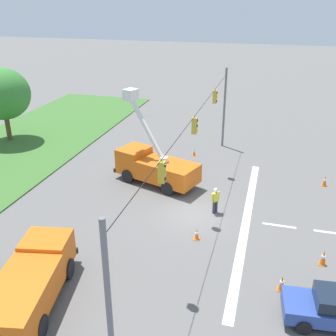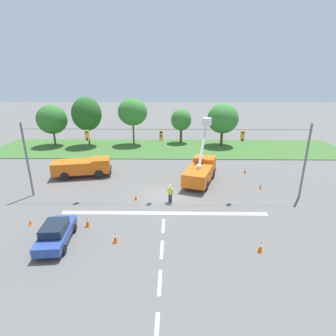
{
  "view_description": "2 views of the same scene",
  "coord_description": "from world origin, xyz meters",
  "px_view_note": "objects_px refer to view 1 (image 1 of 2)",
  "views": [
    {
      "loc": [
        -21.61,
        -4.29,
        12.87
      ],
      "look_at": [
        2.35,
        2.33,
        1.95
      ],
      "focal_mm": 42.0,
      "sensor_mm": 36.0,
      "label": 1
    },
    {
      "loc": [
        0.67,
        -23.28,
        11.05
      ],
      "look_at": [
        0.26,
        1.25,
        2.49
      ],
      "focal_mm": 28.0,
      "sensor_mm": 36.0,
      "label": 2
    }
  ],
  "objects_px": {
    "tree_far_east": "(2,94)",
    "traffic_cone_near_bucket": "(282,283)",
    "traffic_cone_mid_left": "(194,152)",
    "traffic_cone_lane_edge_b": "(325,181)",
    "utility_truck_support_near": "(31,282)",
    "road_worker": "(215,199)",
    "traffic_cone_lane_edge_a": "(197,234)",
    "sedan_blue": "(336,308)",
    "utility_truck_bucket_lift": "(154,165)",
    "traffic_cone_foreground_right": "(142,148)",
    "traffic_cone_mid_right": "(323,258)"
  },
  "relations": [
    {
      "from": "sedan_blue",
      "to": "traffic_cone_foreground_right",
      "type": "height_order",
      "value": "sedan_blue"
    },
    {
      "from": "sedan_blue",
      "to": "traffic_cone_mid_left",
      "type": "relative_size",
      "value": 6.95
    },
    {
      "from": "traffic_cone_mid_right",
      "to": "sedan_blue",
      "type": "bearing_deg",
      "value": -178.06
    },
    {
      "from": "utility_truck_support_near",
      "to": "traffic_cone_mid_right",
      "type": "height_order",
      "value": "utility_truck_support_near"
    },
    {
      "from": "utility_truck_support_near",
      "to": "traffic_cone_mid_right",
      "type": "bearing_deg",
      "value": -63.42
    },
    {
      "from": "tree_far_east",
      "to": "traffic_cone_near_bucket",
      "type": "height_order",
      "value": "tree_far_east"
    },
    {
      "from": "utility_truck_support_near",
      "to": "tree_far_east",
      "type": "bearing_deg",
      "value": 38.13
    },
    {
      "from": "tree_far_east",
      "to": "traffic_cone_foreground_right",
      "type": "distance_m",
      "value": 13.97
    },
    {
      "from": "tree_far_east",
      "to": "traffic_cone_lane_edge_b",
      "type": "distance_m",
      "value": 28.9
    },
    {
      "from": "tree_far_east",
      "to": "utility_truck_bucket_lift",
      "type": "bearing_deg",
      "value": -107.59
    },
    {
      "from": "utility_truck_support_near",
      "to": "traffic_cone_lane_edge_b",
      "type": "xyz_separation_m",
      "value": [
        16.35,
        -13.81,
        -0.79
      ]
    },
    {
      "from": "utility_truck_support_near",
      "to": "traffic_cone_mid_left",
      "type": "xyz_separation_m",
      "value": [
        19.69,
        -3.3,
        -0.88
      ]
    },
    {
      "from": "road_worker",
      "to": "traffic_cone_foreground_right",
      "type": "relative_size",
      "value": 2.41
    },
    {
      "from": "traffic_cone_mid_left",
      "to": "traffic_cone_lane_edge_a",
      "type": "bearing_deg",
      "value": -167.38
    },
    {
      "from": "sedan_blue",
      "to": "traffic_cone_mid_right",
      "type": "bearing_deg",
      "value": 1.94
    },
    {
      "from": "traffic_cone_mid_right",
      "to": "traffic_cone_lane_edge_a",
      "type": "distance_m",
      "value": 6.82
    },
    {
      "from": "sedan_blue",
      "to": "traffic_cone_foreground_right",
      "type": "relative_size",
      "value": 6.05
    },
    {
      "from": "road_worker",
      "to": "traffic_cone_lane_edge_b",
      "type": "distance_m",
      "value": 9.41
    },
    {
      "from": "traffic_cone_mid_left",
      "to": "traffic_cone_lane_edge_b",
      "type": "relative_size",
      "value": 0.81
    },
    {
      "from": "traffic_cone_foreground_right",
      "to": "traffic_cone_mid_left",
      "type": "height_order",
      "value": "traffic_cone_foreground_right"
    },
    {
      "from": "utility_truck_bucket_lift",
      "to": "road_worker",
      "type": "xyz_separation_m",
      "value": [
        -3.28,
        -5.09,
        -0.39
      ]
    },
    {
      "from": "road_worker",
      "to": "traffic_cone_lane_edge_a",
      "type": "relative_size",
      "value": 2.66
    },
    {
      "from": "traffic_cone_lane_edge_b",
      "to": "utility_truck_support_near",
      "type": "bearing_deg",
      "value": 139.8
    },
    {
      "from": "utility_truck_bucket_lift",
      "to": "road_worker",
      "type": "distance_m",
      "value": 6.07
    },
    {
      "from": "traffic_cone_lane_edge_a",
      "to": "utility_truck_bucket_lift",
      "type": "bearing_deg",
      "value": 34.92
    },
    {
      "from": "utility_truck_support_near",
      "to": "traffic_cone_lane_edge_b",
      "type": "relative_size",
      "value": 8.68
    },
    {
      "from": "utility_truck_support_near",
      "to": "traffic_cone_lane_edge_a",
      "type": "relative_size",
      "value": 10.32
    },
    {
      "from": "utility_truck_bucket_lift",
      "to": "traffic_cone_mid_right",
      "type": "height_order",
      "value": "utility_truck_bucket_lift"
    },
    {
      "from": "sedan_blue",
      "to": "traffic_cone_mid_left",
      "type": "bearing_deg",
      "value": 29.46
    },
    {
      "from": "sedan_blue",
      "to": "road_worker",
      "type": "bearing_deg",
      "value": 39.09
    },
    {
      "from": "traffic_cone_mid_right",
      "to": "traffic_cone_lane_edge_a",
      "type": "relative_size",
      "value": 1.24
    },
    {
      "from": "sedan_blue",
      "to": "traffic_cone_lane_edge_b",
      "type": "bearing_deg",
      "value": -3.03
    },
    {
      "from": "tree_far_east",
      "to": "utility_truck_bucket_lift",
      "type": "distance_m",
      "value": 17.34
    },
    {
      "from": "utility_truck_support_near",
      "to": "road_worker",
      "type": "relative_size",
      "value": 3.88
    },
    {
      "from": "tree_far_east",
      "to": "traffic_cone_lane_edge_a",
      "type": "height_order",
      "value": "tree_far_east"
    },
    {
      "from": "tree_far_east",
      "to": "road_worker",
      "type": "distance_m",
      "value": 23.22
    },
    {
      "from": "traffic_cone_mid_right",
      "to": "utility_truck_support_near",
      "type": "bearing_deg",
      "value": 116.58
    },
    {
      "from": "utility_truck_bucket_lift",
      "to": "traffic_cone_mid_left",
      "type": "distance_m",
      "value": 6.46
    },
    {
      "from": "utility_truck_bucket_lift",
      "to": "utility_truck_support_near",
      "type": "relative_size",
      "value": 0.99
    },
    {
      "from": "utility_truck_bucket_lift",
      "to": "traffic_cone_near_bucket",
      "type": "relative_size",
      "value": 8.37
    },
    {
      "from": "road_worker",
      "to": "utility_truck_bucket_lift",
      "type": "bearing_deg",
      "value": 57.2
    },
    {
      "from": "traffic_cone_mid_left",
      "to": "traffic_cone_lane_edge_b",
      "type": "distance_m",
      "value": 11.04
    },
    {
      "from": "utility_truck_support_near",
      "to": "traffic_cone_lane_edge_a",
      "type": "xyz_separation_m",
      "value": [
        7.01,
        -6.13,
        -0.87
      ]
    },
    {
      "from": "utility_truck_bucket_lift",
      "to": "traffic_cone_foreground_right",
      "type": "relative_size",
      "value": 9.26
    },
    {
      "from": "utility_truck_support_near",
      "to": "traffic_cone_lane_edge_b",
      "type": "bearing_deg",
      "value": -40.2
    },
    {
      "from": "sedan_blue",
      "to": "traffic_cone_mid_left",
      "type": "height_order",
      "value": "sedan_blue"
    },
    {
      "from": "traffic_cone_mid_right",
      "to": "traffic_cone_lane_edge_b",
      "type": "bearing_deg",
      "value": -5.08
    },
    {
      "from": "road_worker",
      "to": "traffic_cone_lane_edge_b",
      "type": "bearing_deg",
      "value": -49.7
    },
    {
      "from": "traffic_cone_lane_edge_a",
      "to": "sedan_blue",
      "type": "bearing_deg",
      "value": -123.76
    },
    {
      "from": "utility_truck_bucket_lift",
      "to": "utility_truck_support_near",
      "type": "height_order",
      "value": "utility_truck_bucket_lift"
    }
  ]
}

